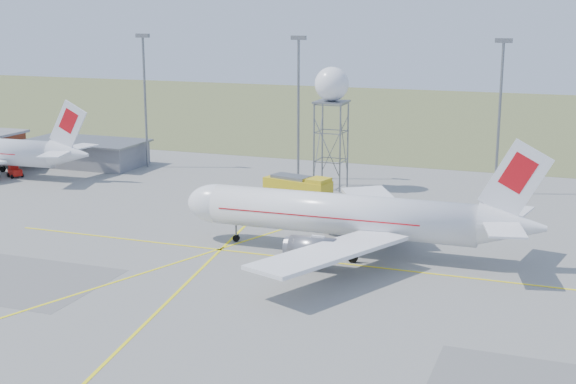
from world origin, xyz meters
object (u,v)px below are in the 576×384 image
(radar_tower, at_px, (331,121))
(fire_truck, at_px, (299,190))
(airliner_main, at_px, (347,216))
(baggage_tug, at_px, (15,173))

(radar_tower, distance_m, fire_truck, 12.17)
(radar_tower, xyz_separation_m, fire_truck, (-1.24, -9.39, -7.64))
(airliner_main, distance_m, fire_truck, 21.88)
(airliner_main, height_order, baggage_tug, airliner_main)
(radar_tower, bearing_deg, airliner_main, -69.46)
(radar_tower, distance_m, baggage_tug, 47.44)
(fire_truck, xyz_separation_m, baggage_tug, (-44.53, 0.44, -1.06))
(fire_truck, bearing_deg, radar_tower, 96.40)
(airliner_main, xyz_separation_m, baggage_tug, (-56.18, 18.83, -3.23))
(fire_truck, height_order, baggage_tug, fire_truck)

